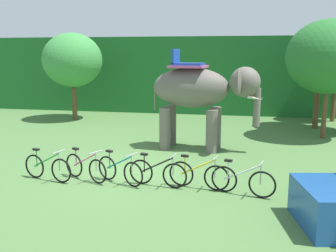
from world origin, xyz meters
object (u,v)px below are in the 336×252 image
(bike_pink, at_px, (85,167))
(tree_far_left, at_px, (329,57))
(elephant, at_px, (200,92))
(bike_yellow, at_px, (198,175))
(bike_black, at_px, (157,173))
(bike_white, at_px, (243,181))
(tree_right, at_px, (72,60))
(bike_teal, at_px, (120,170))
(bike_green, at_px, (47,167))
(tree_center_right, at_px, (320,59))

(bike_pink, bearing_deg, tree_far_left, 42.48)
(elephant, relative_size, bike_yellow, 2.49)
(bike_black, distance_m, bike_white, 2.32)
(tree_right, xyz_separation_m, bike_teal, (5.72, -9.64, -2.86))
(bike_green, relative_size, bike_pink, 1.07)
(tree_right, height_order, bike_pink, tree_right)
(tree_center_right, height_order, bike_green, tree_center_right)
(bike_teal, bearing_deg, bike_pink, 176.16)
(bike_white, bearing_deg, bike_teal, 175.41)
(tree_far_left, relative_size, bike_green, 3.02)
(tree_center_right, bearing_deg, tree_right, 179.26)
(tree_right, relative_size, bike_teal, 3.01)
(tree_center_right, relative_size, bike_green, 2.79)
(tree_right, xyz_separation_m, bike_white, (9.13, -9.92, -2.86))
(tree_right, relative_size, tree_center_right, 1.01)
(tree_right, xyz_separation_m, tree_center_right, (12.59, -0.16, 0.12))
(elephant, height_order, bike_teal, elephant)
(tree_center_right, xyz_separation_m, bike_green, (-9.00, -9.63, -2.97))
(tree_far_left, bearing_deg, elephant, -149.88)
(tree_right, xyz_separation_m, bike_black, (6.82, -9.68, -2.86))
(tree_center_right, height_order, bike_black, tree_center_right)
(bike_teal, bearing_deg, tree_far_left, 46.90)
(elephant, bearing_deg, bike_teal, -111.97)
(bike_black, bearing_deg, elephant, 81.51)
(elephant, height_order, bike_pink, elephant)
(tree_right, xyz_separation_m, tree_far_left, (12.53, -2.37, 0.23))
(tree_far_left, xyz_separation_m, tree_center_right, (0.06, 2.20, -0.11))
(tree_right, xyz_separation_m, elephant, (7.47, -5.30, -1.04))
(tree_center_right, xyz_separation_m, bike_yellow, (-4.64, -9.49, -2.97))
(bike_green, xyz_separation_m, bike_white, (5.54, -0.12, 0.00))
(bike_green, relative_size, bike_yellow, 0.99)
(tree_far_left, xyz_separation_m, bike_pink, (-7.87, -7.21, -3.08))
(tree_far_left, height_order, bike_white, tree_far_left)
(bike_yellow, bearing_deg, tree_center_right, 63.93)
(tree_center_right, bearing_deg, bike_teal, -125.92)
(bike_pink, bearing_deg, bike_green, -168.19)
(elephant, xyz_separation_m, bike_yellow, (0.48, -4.35, -1.82))
(bike_white, bearing_deg, tree_far_left, 65.72)
(tree_right, height_order, tree_far_left, tree_far_left)
(bike_black, xyz_separation_m, bike_white, (2.31, -0.24, 0.00))
(elephant, distance_m, bike_teal, 5.02)
(tree_right, height_order, bike_yellow, tree_right)
(tree_right, height_order, bike_teal, tree_right)
(tree_right, bearing_deg, bike_yellow, -50.51)
(tree_right, distance_m, tree_far_left, 12.76)
(tree_far_left, relative_size, elephant, 1.19)
(elephant, bearing_deg, tree_right, 144.65)
(bike_pink, relative_size, bike_black, 0.92)
(tree_far_left, height_order, bike_teal, tree_far_left)
(tree_center_right, height_order, bike_white, tree_center_right)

